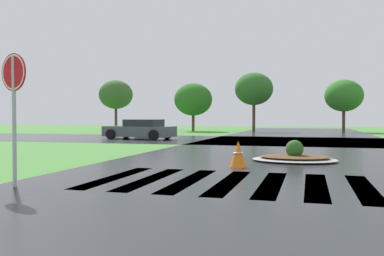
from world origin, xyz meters
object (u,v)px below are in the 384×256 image
drainage_pipe_stack (145,132)px  traffic_cone (238,154)px  stop_sign (14,88)px  car_blue_compact (140,130)px  median_island (294,157)px

drainage_pipe_stack → traffic_cone: (9.15, -15.28, -0.02)m
stop_sign → drainage_pipe_stack: (-5.36, 19.73, -1.62)m
stop_sign → traffic_cone: bearing=65.7°
car_blue_compact → traffic_cone: 15.38m
car_blue_compact → traffic_cone: (8.45, -12.84, -0.24)m
stop_sign → traffic_cone: stop_sign is taller
drainage_pipe_stack → traffic_cone: size_ratio=2.06×
car_blue_compact → drainage_pipe_stack: 2.55m
stop_sign → median_island: 8.55m
traffic_cone → drainage_pipe_stack: bearing=120.9°
median_island → traffic_cone: size_ratio=3.59×
stop_sign → median_island: bearing=67.1°
car_blue_compact → stop_sign: bearing=112.5°
drainage_pipe_stack → traffic_cone: drainage_pipe_stack is taller
stop_sign → car_blue_compact: 17.96m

